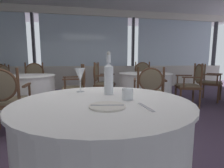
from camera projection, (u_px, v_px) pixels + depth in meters
The scene contains 20 objects.
ground_plane at pixel (94, 136), 2.21m from camera, with size 15.13×15.13×0.00m, color #47384C.
window_wall_far at pixel (86, 58), 6.15m from camera, with size 11.64×0.14×2.94m.
foreground_table at pixel (104, 152), 1.13m from camera, with size 1.14×1.14×0.75m.
side_plate at pixel (107, 106), 0.90m from camera, with size 0.20×0.20×0.01m, color silver.
butter_knife at pixel (107, 105), 0.90m from camera, with size 0.18×0.02×0.00m, color silver.
dinner_fork at pixel (146, 107), 0.89m from camera, with size 0.18×0.02×0.00m, color silver.
water_bottle at pixel (109, 77), 1.24m from camera, with size 0.07×0.07×0.33m.
wine_glass at pixel (80, 75), 1.34m from camera, with size 0.09×0.09×0.20m.
water_tumbler at pixel (128, 94), 1.08m from camera, with size 0.07×0.07×0.07m, color white.
background_table_0 at pixel (145, 89), 3.78m from camera, with size 1.21×1.21×0.75m.
dining_chair_0_0 at pixel (101, 80), 3.88m from camera, with size 0.58×0.62×0.99m.
dining_chair_0_1 at pixel (150, 89), 2.75m from camera, with size 0.62×0.58×0.92m.
dining_chair_0_2 at pixel (192, 82), 3.63m from camera, with size 0.58×0.62×0.97m.
dining_chair_0_3 at pixel (142, 76), 4.77m from camera, with size 0.62×0.58×1.01m.
background_table_1 at pixel (24, 95), 3.10m from camera, with size 1.15×1.15×0.75m.
dining_chair_1_1 at pixel (5, 97), 2.13m from camera, with size 0.57×0.51×0.93m.
dining_chair_1_2 at pixel (78, 84), 3.35m from camera, with size 0.51×0.57×0.95m.
dining_chair_1_3 at pixel (34, 79), 4.04m from camera, with size 0.57×0.51×0.99m.
dining_chair_2_2 at pixel (208, 79), 4.24m from camera, with size 0.66×0.65×0.95m.
dining_chair_3_2 at pixel (0, 79), 4.35m from camera, with size 0.58×0.62×0.92m.
Camera 1 is at (-0.13, -2.11, 0.99)m, focal length 26.03 mm.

